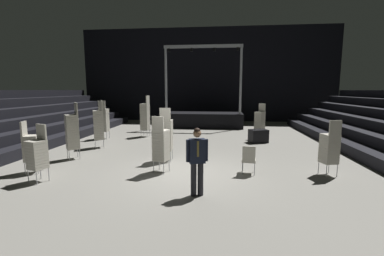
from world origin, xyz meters
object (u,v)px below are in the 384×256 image
at_px(chair_stack_mid_left, 161,144).
at_px(equipment_road_case, 258,136).
at_px(man_with_tie, 197,158).
at_px(chair_stack_front_left, 72,131).
at_px(chair_stack_front_right, 166,134).
at_px(chair_stack_mid_centre, 330,148).
at_px(chair_stack_aisle_right, 145,116).
at_px(chair_stack_rear_centre, 104,120).
at_px(stage_riser, 203,118).
at_px(chair_stack_mid_right, 260,121).
at_px(chair_stack_rear_left, 37,153).
at_px(chair_stack_aisle_left, 99,124).
at_px(loose_chair_near_man, 249,158).
at_px(chair_stack_rear_right, 32,147).

xyz_separation_m(chair_stack_mid_left, equipment_road_case, (3.91, 5.44, -0.60)).
bearing_deg(man_with_tie, chair_stack_front_left, -46.51).
xyz_separation_m(chair_stack_front_right, chair_stack_mid_centre, (5.49, -1.18, -0.13)).
bearing_deg(equipment_road_case, chair_stack_aisle_right, 170.32).
xyz_separation_m(chair_stack_mid_centre, equipment_road_case, (-1.46, 5.19, -0.56)).
xyz_separation_m(chair_stack_front_left, chair_stack_mid_left, (3.83, -1.30, -0.17)).
distance_m(chair_stack_mid_centre, chair_stack_rear_centre, 11.27).
bearing_deg(stage_riser, chair_stack_front_left, -114.68).
bearing_deg(man_with_tie, stage_riser, -102.54).
height_order(man_with_tie, chair_stack_front_right, chair_stack_front_right).
xyz_separation_m(chair_stack_mid_right, chair_stack_rear_left, (-7.54, -7.86, -0.13)).
distance_m(stage_riser, chair_stack_mid_right, 5.71).
bearing_deg(equipment_road_case, chair_stack_rear_centre, 178.61).
xyz_separation_m(chair_stack_rear_centre, chair_stack_aisle_right, (2.10, 0.87, 0.13)).
bearing_deg(chair_stack_mid_right, equipment_road_case, 120.42).
distance_m(man_with_tie, chair_stack_mid_right, 8.83).
relative_size(stage_riser, chair_stack_front_right, 2.80).
bearing_deg(chair_stack_mid_left, chair_stack_front_left, 177.12).
xyz_separation_m(chair_stack_rear_centre, chair_stack_aisle_left, (0.76, -2.24, 0.04)).
distance_m(chair_stack_front_left, chair_stack_aisle_right, 5.40).
bearing_deg(equipment_road_case, chair_stack_mid_centre, -74.23).
bearing_deg(loose_chair_near_man, stage_riser, 108.36).
bearing_deg(chair_stack_front_right, chair_stack_rear_centre, 136.04).
bearing_deg(chair_stack_mid_left, equipment_road_case, 70.14).
distance_m(chair_stack_mid_right, chair_stack_aisle_right, 6.54).
xyz_separation_m(chair_stack_mid_right, chair_stack_rear_right, (-8.31, -7.07, -0.13)).
height_order(stage_riser, man_with_tie, stage_riser).
xyz_separation_m(chair_stack_front_left, chair_stack_mid_right, (7.95, 5.27, -0.13)).
xyz_separation_m(chair_stack_front_left, loose_chair_near_man, (6.69, -1.20, -0.58)).
relative_size(chair_stack_mid_left, equipment_road_case, 2.09).
distance_m(chair_stack_front_left, chair_stack_rear_left, 2.63).
distance_m(chair_stack_front_right, chair_stack_rear_left, 4.28).
distance_m(man_with_tie, chair_stack_rear_right, 5.71).
bearing_deg(stage_riser, chair_stack_aisle_left, -119.92).
bearing_deg(stage_riser, man_with_tie, -87.04).
height_order(stage_riser, loose_chair_near_man, stage_riser).
distance_m(chair_stack_front_right, equipment_road_case, 5.72).
relative_size(chair_stack_front_left, chair_stack_aisle_right, 0.93).
bearing_deg(chair_stack_rear_right, chair_stack_front_left, 150.98).
distance_m(chair_stack_aisle_right, equipment_road_case, 6.48).
distance_m(stage_riser, chair_stack_mid_centre, 11.84).
bearing_deg(chair_stack_aisle_right, chair_stack_front_left, 173.10).
bearing_deg(stage_riser, chair_stack_mid_left, -93.53).
bearing_deg(loose_chair_near_man, equipment_road_case, 86.07).
relative_size(man_with_tie, loose_chair_near_man, 1.87).
distance_m(chair_stack_front_left, chair_stack_aisle_left, 2.11).
bearing_deg(stage_riser, chair_stack_aisle_right, -123.97).
relative_size(chair_stack_mid_left, chair_stack_mid_right, 0.96).
height_order(chair_stack_front_right, chair_stack_aisle_right, chair_stack_aisle_right).
xyz_separation_m(chair_stack_mid_centre, chair_stack_rear_centre, (-9.90, 5.39, 0.17)).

